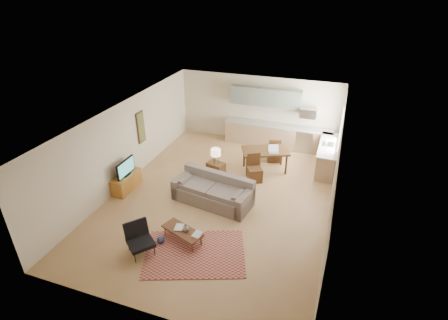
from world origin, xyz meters
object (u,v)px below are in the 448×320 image
at_px(armchair, 140,240).
at_px(console_table, 216,172).
at_px(sofa, 213,190).
at_px(tv_credenza, 127,182).
at_px(dining_table, 265,160).
at_px(coffee_table, 183,235).

bearing_deg(armchair, console_table, 31.88).
height_order(sofa, armchair, sofa).
bearing_deg(console_table, armchair, -81.75).
bearing_deg(tv_credenza, sofa, 4.14).
height_order(armchair, tv_credenza, armchair).
bearing_deg(armchair, dining_table, 19.05).
bearing_deg(coffee_table, dining_table, 95.68).
relative_size(tv_credenza, dining_table, 0.73).
bearing_deg(dining_table, tv_credenza, -170.00).
height_order(console_table, dining_table, dining_table).
bearing_deg(sofa, armchair, -99.33).
distance_m(armchair, dining_table, 5.44).
xyz_separation_m(armchair, console_table, (0.53, 3.89, -0.07)).
relative_size(coffee_table, dining_table, 0.73).
distance_m(armchair, tv_credenza, 3.13).
xyz_separation_m(armchair, dining_table, (1.92, 5.09, 0.00)).
bearing_deg(dining_table, console_table, -163.41).
distance_m(coffee_table, tv_credenza, 3.23).
distance_m(sofa, dining_table, 2.67).
bearing_deg(sofa, coffee_table, -84.13).
xyz_separation_m(sofa, dining_table, (1.02, 2.47, -0.04)).
distance_m(tv_credenza, dining_table, 4.73).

